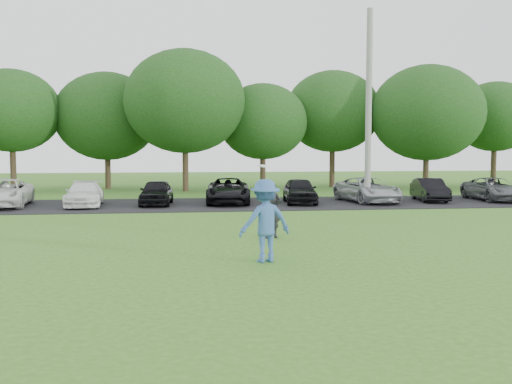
# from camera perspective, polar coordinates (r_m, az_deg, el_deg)

# --- Properties ---
(ground) EXTENTS (100.00, 100.00, 0.00)m
(ground) POSITION_cam_1_polar(r_m,az_deg,el_deg) (14.07, 1.86, -6.37)
(ground) COLOR #376B1E
(ground) RESTS_ON ground
(parking_lot) EXTENTS (32.00, 6.50, 0.03)m
(parking_lot) POSITION_cam_1_polar(r_m,az_deg,el_deg) (26.86, -2.63, -1.20)
(parking_lot) COLOR black
(parking_lot) RESTS_ON ground
(utility_pole) EXTENTS (0.28, 0.28, 9.00)m
(utility_pole) POSITION_cam_1_polar(r_m,az_deg,el_deg) (27.06, 11.20, 8.27)
(utility_pole) COLOR gray
(utility_pole) RESTS_ON ground
(frisbee_player) EXTENTS (1.38, 0.99, 2.26)m
(frisbee_player) POSITION_cam_1_polar(r_m,az_deg,el_deg) (13.16, 0.91, -2.88)
(frisbee_player) COLOR #3961A2
(frisbee_player) RESTS_ON ground
(camera_bystander) EXTENTS (0.66, 0.48, 1.66)m
(camera_bystander) POSITION_cam_1_polar(r_m,az_deg,el_deg) (16.67, 1.55, -1.80)
(camera_bystander) COLOR black
(camera_bystander) RESTS_ON ground
(parked_cars) EXTENTS (28.70, 4.80, 1.24)m
(parked_cars) POSITION_cam_1_polar(r_m,az_deg,el_deg) (26.69, -4.25, 0.06)
(parked_cars) COLOR slate
(parked_cars) RESTS_ON parking_lot
(tree_row) EXTENTS (42.39, 9.85, 8.64)m
(tree_row) POSITION_cam_1_polar(r_m,az_deg,el_deg) (36.66, -1.58, 7.95)
(tree_row) COLOR #38281C
(tree_row) RESTS_ON ground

